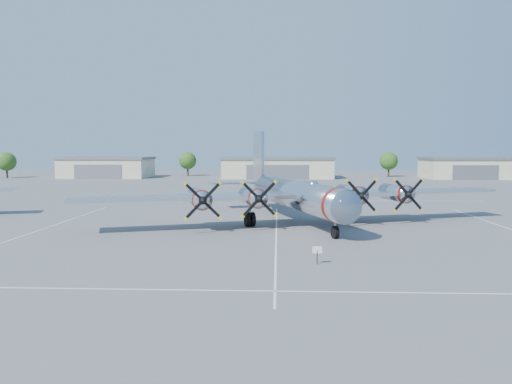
{
  "coord_description": "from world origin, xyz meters",
  "views": [
    {
      "loc": [
        0.13,
        -47.96,
        7.56
      ],
      "look_at": [
        -2.08,
        2.1,
        3.2
      ],
      "focal_mm": 35.0,
      "sensor_mm": 36.0,
      "label": 1
    }
  ],
  "objects_px": {
    "main_bomber_b29": "(293,222)",
    "hangar_center": "(277,167)",
    "hangar_west": "(107,167)",
    "tree_east": "(389,161)",
    "tree_west": "(188,161)",
    "tree_far_west": "(7,162)",
    "hangar_east": "(465,168)",
    "info_placard": "(317,252)"
  },
  "relations": [
    {
      "from": "main_bomber_b29",
      "to": "hangar_center",
      "type": "bearing_deg",
      "value": 72.85
    },
    {
      "from": "hangar_west",
      "to": "tree_east",
      "type": "relative_size",
      "value": 3.4
    },
    {
      "from": "hangar_west",
      "to": "tree_west",
      "type": "bearing_deg",
      "value": 21.89
    },
    {
      "from": "hangar_west",
      "to": "tree_far_west",
      "type": "distance_m",
      "value": 25.36
    },
    {
      "from": "hangar_center",
      "to": "main_bomber_b29",
      "type": "bearing_deg",
      "value": -88.76
    },
    {
      "from": "hangar_west",
      "to": "tree_west",
      "type": "height_order",
      "value": "tree_west"
    },
    {
      "from": "hangar_east",
      "to": "main_bomber_b29",
      "type": "xyz_separation_m",
      "value": [
        -46.3,
        -78.4,
        -2.71
      ]
    },
    {
      "from": "tree_far_west",
      "to": "main_bomber_b29",
      "type": "relative_size",
      "value": 0.15
    },
    {
      "from": "hangar_center",
      "to": "tree_west",
      "type": "relative_size",
      "value": 4.31
    },
    {
      "from": "hangar_west",
      "to": "hangar_center",
      "type": "xyz_separation_m",
      "value": [
        45.0,
        -0.0,
        -0.0
      ]
    },
    {
      "from": "hangar_west",
      "to": "tree_east",
      "type": "bearing_deg",
      "value": 4.6
    },
    {
      "from": "hangar_west",
      "to": "main_bomber_b29",
      "type": "height_order",
      "value": "hangar_west"
    },
    {
      "from": "hangar_west",
      "to": "main_bomber_b29",
      "type": "relative_size",
      "value": 0.52
    },
    {
      "from": "hangar_center",
      "to": "info_placard",
      "type": "bearing_deg",
      "value": -88.41
    },
    {
      "from": "hangar_center",
      "to": "hangar_west",
      "type": "bearing_deg",
      "value": 180.0
    },
    {
      "from": "hangar_center",
      "to": "tree_east",
      "type": "xyz_separation_m",
      "value": [
        30.0,
        6.04,
        1.51
      ]
    },
    {
      "from": "tree_far_west",
      "to": "tree_west",
      "type": "distance_m",
      "value": 46.57
    },
    {
      "from": "tree_far_west",
      "to": "tree_east",
      "type": "relative_size",
      "value": 1.0
    },
    {
      "from": "hangar_west",
      "to": "hangar_center",
      "type": "distance_m",
      "value": 45.0
    },
    {
      "from": "hangar_center",
      "to": "tree_far_west",
      "type": "xyz_separation_m",
      "value": [
        -70.0,
        -3.96,
        1.51
      ]
    },
    {
      "from": "hangar_east",
      "to": "tree_far_west",
      "type": "relative_size",
      "value": 3.1
    },
    {
      "from": "hangar_west",
      "to": "tree_east",
      "type": "xyz_separation_m",
      "value": [
        75.0,
        6.04,
        1.51
      ]
    },
    {
      "from": "hangar_east",
      "to": "tree_west",
      "type": "distance_m",
      "value": 73.46
    },
    {
      "from": "hangar_center",
      "to": "hangar_east",
      "type": "relative_size",
      "value": 1.39
    },
    {
      "from": "hangar_west",
      "to": "tree_far_west",
      "type": "xyz_separation_m",
      "value": [
        -25.0,
        -3.96,
        1.51
      ]
    },
    {
      "from": "main_bomber_b29",
      "to": "info_placard",
      "type": "distance_m",
      "value": 19.29
    },
    {
      "from": "main_bomber_b29",
      "to": "tree_west",
      "type": "bearing_deg",
      "value": 88.77
    },
    {
      "from": "tree_east",
      "to": "tree_far_west",
      "type": "bearing_deg",
      "value": -174.29
    },
    {
      "from": "hangar_center",
      "to": "tree_far_west",
      "type": "height_order",
      "value": "tree_far_west"
    },
    {
      "from": "tree_east",
      "to": "main_bomber_b29",
      "type": "bearing_deg",
      "value": -108.53
    },
    {
      "from": "tree_west",
      "to": "hangar_center",
      "type": "bearing_deg",
      "value": -17.82
    },
    {
      "from": "hangar_west",
      "to": "hangar_center",
      "type": "relative_size",
      "value": 0.79
    },
    {
      "from": "tree_far_west",
      "to": "main_bomber_b29",
      "type": "xyz_separation_m",
      "value": [
        71.7,
        -74.44,
        -4.22
      ]
    },
    {
      "from": "hangar_west",
      "to": "info_placard",
      "type": "height_order",
      "value": "hangar_west"
    },
    {
      "from": "hangar_center",
      "to": "tree_west",
      "type": "bearing_deg",
      "value": 162.18
    },
    {
      "from": "tree_east",
      "to": "info_placard",
      "type": "distance_m",
      "value": 107.27
    },
    {
      "from": "tree_east",
      "to": "hangar_west",
      "type": "bearing_deg",
      "value": -175.4
    },
    {
      "from": "tree_far_west",
      "to": "tree_west",
      "type": "height_order",
      "value": "same"
    },
    {
      "from": "hangar_center",
      "to": "tree_far_west",
      "type": "distance_m",
      "value": 70.13
    },
    {
      "from": "tree_east",
      "to": "main_bomber_b29",
      "type": "xyz_separation_m",
      "value": [
        -28.3,
        -84.44,
        -4.22
      ]
    },
    {
      "from": "hangar_center",
      "to": "info_placard",
      "type": "xyz_separation_m",
      "value": [
        2.72,
        -97.65,
        -1.88
      ]
    },
    {
      "from": "hangar_west",
      "to": "info_placard",
      "type": "distance_m",
      "value": 108.7
    }
  ]
}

